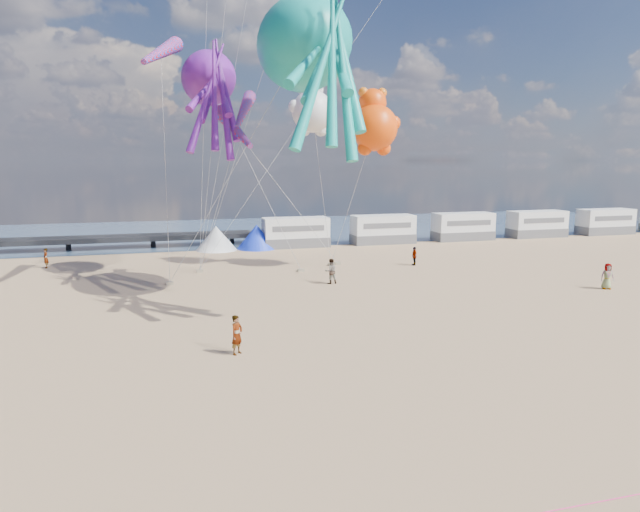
{
  "coord_description": "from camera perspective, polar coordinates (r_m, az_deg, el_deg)",
  "views": [
    {
      "loc": [
        -7.19,
        -15.96,
        8.69
      ],
      "look_at": [
        -1.01,
        6.0,
        4.86
      ],
      "focal_mm": 32.0,
      "sensor_mm": 36.0,
      "label": 1
    }
  ],
  "objects": [
    {
      "name": "standing_person",
      "position": [
        26.28,
        -8.31,
        -7.81
      ],
      "size": [
        0.78,
        0.77,
        1.82
      ],
      "primitive_type": "imported",
      "rotation": [
        0.0,
        0.0,
        0.76
      ],
      "color": "tan",
      "rests_on": "ground"
    },
    {
      "name": "tent_white",
      "position": [
        56.69,
        -10.34,
        1.77
      ],
      "size": [
        4.0,
        4.0,
        2.4
      ],
      "primitive_type": "cone",
      "color": "white",
      "rests_on": "ground"
    },
    {
      "name": "beachgoer_3",
      "position": [
        48.47,
        9.4,
        -0.0
      ],
      "size": [
        0.67,
        1.06,
        1.55
      ],
      "primitive_type": "imported",
      "rotation": [
        0.0,
        0.0,
        4.61
      ],
      "color": "#7F6659",
      "rests_on": "ground"
    },
    {
      "name": "motorhome_0",
      "position": [
        57.94,
        -2.45,
        2.38
      ],
      "size": [
        6.6,
        2.5,
        3.0
      ],
      "primitive_type": "cube",
      "color": "silver",
      "rests_on": "ground"
    },
    {
      "name": "windsock_mid",
      "position": [
        38.09,
        -8.59,
        12.55
      ],
      "size": [
        2.39,
        5.8,
        5.73
      ],
      "primitive_type": null,
      "rotation": [
        0.0,
        0.0,
        0.25
      ],
      "color": "red"
    },
    {
      "name": "sandbag_b",
      "position": [
        45.12,
        -1.91,
        -1.44
      ],
      "size": [
        0.5,
        0.35,
        0.22
      ],
      "primitive_type": "cube",
      "color": "gray",
      "rests_on": "ground"
    },
    {
      "name": "kite_octopus_teal",
      "position": [
        36.23,
        -1.66,
        20.4
      ],
      "size": [
        7.55,
        11.48,
        12.11
      ],
      "primitive_type": null,
      "rotation": [
        0.0,
        0.0,
        -0.31
      ],
      "color": "teal"
    },
    {
      "name": "motorhome_1",
      "position": [
        60.81,
        6.31,
        2.67
      ],
      "size": [
        6.6,
        2.5,
        3.0
      ],
      "primitive_type": "cube",
      "color": "silver",
      "rests_on": "ground"
    },
    {
      "name": "kite_panda",
      "position": [
        46.02,
        -0.76,
        14.25
      ],
      "size": [
        4.86,
        4.71,
        5.59
      ],
      "primitive_type": null,
      "rotation": [
        0.0,
        0.0,
        -0.29
      ],
      "color": "silver"
    },
    {
      "name": "sandbag_c",
      "position": [
        47.74,
        1.11,
        -0.83
      ],
      "size": [
        0.5,
        0.35,
        0.22
      ],
      "primitive_type": "cube",
      "color": "gray",
      "rests_on": "ground"
    },
    {
      "name": "motorhome_3",
      "position": [
        70.15,
        20.87,
        3.01
      ],
      "size": [
        6.6,
        2.5,
        3.0
      ],
      "primitive_type": "cube",
      "color": "silver",
      "rests_on": "ground"
    },
    {
      "name": "sandbag_a",
      "position": [
        41.8,
        -14.78,
        -2.64
      ],
      "size": [
        0.5,
        0.35,
        0.22
      ],
      "primitive_type": "cube",
      "color": "gray",
      "rests_on": "ground"
    },
    {
      "name": "water",
      "position": [
        71.84,
        -9.88,
        2.45
      ],
      "size": [
        120.0,
        120.0,
        0.0
      ],
      "primitive_type": "plane",
      "color": "#354C66",
      "rests_on": "ground"
    },
    {
      "name": "motorhome_4",
      "position": [
        76.18,
        26.64,
        3.1
      ],
      "size": [
        6.6,
        2.5,
        3.0
      ],
      "primitive_type": "cube",
      "color": "silver",
      "rests_on": "ground"
    },
    {
      "name": "kite_teddy_orange",
      "position": [
        45.42,
        5.47,
        12.64
      ],
      "size": [
        4.42,
        4.17,
        6.17
      ],
      "primitive_type": null,
      "rotation": [
        0.0,
        0.0,
        -0.01
      ],
      "color": "#FF4907"
    },
    {
      "name": "sandbag_e",
      "position": [
        45.84,
        -11.94,
        -1.47
      ],
      "size": [
        0.5,
        0.35,
        0.22
      ],
      "primitive_type": "cube",
      "color": "gray",
      "rests_on": "ground"
    },
    {
      "name": "windsock_right",
      "position": [
        39.73,
        -7.64,
        14.16
      ],
      "size": [
        2.61,
        5.08,
        5.08
      ],
      "primitive_type": null,
      "rotation": [
        0.0,
        0.0,
        -0.35
      ],
      "color": "red"
    },
    {
      "name": "ground",
      "position": [
        19.54,
        7.99,
        -16.98
      ],
      "size": [
        120.0,
        120.0,
        0.0
      ],
      "primitive_type": "plane",
      "color": "tan",
      "rests_on": "ground"
    },
    {
      "name": "tent_blue",
      "position": [
        57.2,
        -6.35,
        1.94
      ],
      "size": [
        4.0,
        4.0,
        2.4
      ],
      "primitive_type": "cone",
      "color": "#1933CC",
      "rests_on": "ground"
    },
    {
      "name": "sandbag_d",
      "position": [
        48.24,
        1.77,
        -0.73
      ],
      "size": [
        0.5,
        0.35,
        0.22
      ],
      "primitive_type": "cube",
      "color": "gray",
      "rests_on": "ground"
    },
    {
      "name": "kite_octopus_purple",
      "position": [
        43.21,
        -11.08,
        17.04
      ],
      "size": [
        5.22,
        9.38,
        10.14
      ],
      "primitive_type": null,
      "rotation": [
        0.0,
        0.0,
        -0.17
      ],
      "color": "#6C1B92"
    },
    {
      "name": "beachgoer_5",
      "position": [
        51.66,
        -25.74,
        -0.2
      ],
      "size": [
        0.82,
        1.57,
        1.62
      ],
      "primitive_type": "imported",
      "rotation": [
        0.0,
        0.0,
        4.95
      ],
      "color": "#7F6659",
      "rests_on": "ground"
    },
    {
      "name": "windsock_left",
      "position": [
        41.27,
        -15.63,
        19.01
      ],
      "size": [
        3.33,
        6.31,
        6.35
      ],
      "primitive_type": null,
      "rotation": [
        0.0,
        0.0,
        -0.37
      ],
      "color": "red"
    },
    {
      "name": "motorhome_2",
      "position": [
        64.95,
        14.11,
        2.88
      ],
      "size": [
        6.6,
        2.5,
        3.0
      ],
      "primitive_type": "cube",
      "color": "silver",
      "rests_on": "ground"
    },
    {
      "name": "beachgoer_0",
      "position": [
        43.61,
        26.8,
        -1.81
      ],
      "size": [
        0.75,
        0.61,
        1.79
      ],
      "primitive_type": "imported",
      "rotation": [
        0.0,
        0.0,
        5.95
      ],
      "color": "#7F6659",
      "rests_on": "ground"
    },
    {
      "name": "beachgoer_1",
      "position": [
        40.6,
        1.09,
        -1.53
      ],
      "size": [
        0.92,
        0.63,
        1.81
      ],
      "primitive_type": "imported",
      "rotation": [
        0.0,
        0.0,
        3.2
      ],
      "color": "#7F6659",
      "rests_on": "ground"
    }
  ]
}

